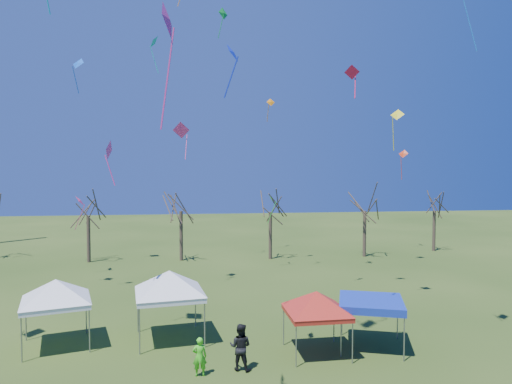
{
  "coord_description": "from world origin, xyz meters",
  "views": [
    {
      "loc": [
        -0.94,
        -18.52,
        8.45
      ],
      "look_at": [
        1.89,
        3.0,
        7.41
      ],
      "focal_mm": 32.0,
      "sensor_mm": 36.0,
      "label": 1
    }
  ],
  "objects_px": {
    "tree_1": "(88,199)",
    "tree_3": "(270,195)",
    "tree_2": "(181,193)",
    "tent_red": "(317,295)",
    "tree_5": "(435,196)",
    "tent_white_mid": "(169,275)",
    "person_green": "(200,356)",
    "tent_blue": "(371,303)",
    "person_dark": "(240,347)",
    "tree_4": "(365,195)",
    "tent_white_west": "(56,284)"
  },
  "relations": [
    {
      "from": "tent_red",
      "to": "tree_3",
      "type": "bearing_deg",
      "value": 86.08
    },
    {
      "from": "tree_3",
      "to": "tree_4",
      "type": "xyz_separation_m",
      "value": [
        9.32,
        -0.04,
        -0.02
      ]
    },
    {
      "from": "tent_blue",
      "to": "tree_1",
      "type": "bearing_deg",
      "value": 128.47
    },
    {
      "from": "tree_3",
      "to": "person_dark",
      "type": "distance_m",
      "value": 24.82
    },
    {
      "from": "tree_1",
      "to": "person_green",
      "type": "xyz_separation_m",
      "value": [
        9.92,
        -24.68,
        -4.99
      ]
    },
    {
      "from": "tree_5",
      "to": "tent_red",
      "type": "bearing_deg",
      "value": -128.08
    },
    {
      "from": "tree_2",
      "to": "person_dark",
      "type": "distance_m",
      "value": 24.86
    },
    {
      "from": "tree_2",
      "to": "tent_white_west",
      "type": "distance_m",
      "value": 21.27
    },
    {
      "from": "tree_5",
      "to": "tent_white_west",
      "type": "relative_size",
      "value": 1.82
    },
    {
      "from": "tree_5",
      "to": "tent_blue",
      "type": "distance_m",
      "value": 29.41
    },
    {
      "from": "tree_1",
      "to": "tree_5",
      "type": "distance_m",
      "value": 34.52
    },
    {
      "from": "tent_white_mid",
      "to": "person_green",
      "type": "bearing_deg",
      "value": -71.21
    },
    {
      "from": "tent_white_west",
      "to": "tent_red",
      "type": "distance_m",
      "value": 12.37
    },
    {
      "from": "tree_4",
      "to": "tree_3",
      "type": "bearing_deg",
      "value": 179.74
    },
    {
      "from": "tree_1",
      "to": "tree_3",
      "type": "height_order",
      "value": "tree_3"
    },
    {
      "from": "tent_blue",
      "to": "person_dark",
      "type": "relative_size",
      "value": 1.89
    },
    {
      "from": "tree_4",
      "to": "tent_blue",
      "type": "distance_m",
      "value": 23.81
    },
    {
      "from": "tree_3",
      "to": "person_green",
      "type": "distance_m",
      "value": 25.58
    },
    {
      "from": "tree_3",
      "to": "tent_white_west",
      "type": "height_order",
      "value": "tree_3"
    },
    {
      "from": "tree_2",
      "to": "tree_5",
      "type": "bearing_deg",
      "value": 3.7
    },
    {
      "from": "tree_5",
      "to": "tent_red",
      "type": "xyz_separation_m",
      "value": [
        -19.23,
        -24.54,
        -3.01
      ]
    },
    {
      "from": "tent_blue",
      "to": "person_green",
      "type": "distance_m",
      "value": 8.45
    },
    {
      "from": "tree_1",
      "to": "tent_blue",
      "type": "distance_m",
      "value": 29.22
    },
    {
      "from": "tree_4",
      "to": "tree_5",
      "type": "distance_m",
      "value": 8.62
    },
    {
      "from": "person_dark",
      "to": "tent_blue",
      "type": "bearing_deg",
      "value": -143.23
    },
    {
      "from": "tent_blue",
      "to": "person_dark",
      "type": "height_order",
      "value": "tent_blue"
    },
    {
      "from": "person_green",
      "to": "tent_blue",
      "type": "bearing_deg",
      "value": -167.9
    },
    {
      "from": "tree_1",
      "to": "tent_red",
      "type": "xyz_separation_m",
      "value": [
        15.26,
        -23.12,
        -3.07
      ]
    },
    {
      "from": "tree_3",
      "to": "tent_white_west",
      "type": "xyz_separation_m",
      "value": [
        -13.65,
        -20.01,
        -3.05
      ]
    },
    {
      "from": "tree_1",
      "to": "tree_3",
      "type": "bearing_deg",
      "value": -2.06
    },
    {
      "from": "tent_blue",
      "to": "person_green",
      "type": "relative_size",
      "value": 2.32
    },
    {
      "from": "tree_2",
      "to": "tree_5",
      "type": "relative_size",
      "value": 1.1
    },
    {
      "from": "tent_red",
      "to": "person_dark",
      "type": "distance_m",
      "value": 4.2
    },
    {
      "from": "tree_2",
      "to": "tent_white_mid",
      "type": "height_order",
      "value": "tree_2"
    },
    {
      "from": "tree_4",
      "to": "tree_5",
      "type": "bearing_deg",
      "value": 13.85
    },
    {
      "from": "tent_red",
      "to": "tree_1",
      "type": "bearing_deg",
      "value": 123.42
    },
    {
      "from": "tree_3",
      "to": "tent_red",
      "type": "bearing_deg",
      "value": -93.92
    },
    {
      "from": "tree_4",
      "to": "tree_5",
      "type": "height_order",
      "value": "tree_4"
    },
    {
      "from": "tree_5",
      "to": "person_dark",
      "type": "distance_m",
      "value": 34.76
    },
    {
      "from": "tree_1",
      "to": "person_dark",
      "type": "height_order",
      "value": "tree_1"
    },
    {
      "from": "tree_1",
      "to": "tree_4",
      "type": "distance_m",
      "value": 26.13
    },
    {
      "from": "tent_red",
      "to": "tree_4",
      "type": "bearing_deg",
      "value": 64.2
    },
    {
      "from": "person_green",
      "to": "tree_1",
      "type": "bearing_deg",
      "value": -69.73
    },
    {
      "from": "tree_2",
      "to": "tent_red",
      "type": "relative_size",
      "value": 2.14
    },
    {
      "from": "person_dark",
      "to": "tree_1",
      "type": "bearing_deg",
      "value": -42.12
    },
    {
      "from": "tent_white_west",
      "to": "person_dark",
      "type": "relative_size",
      "value": 2.07
    },
    {
      "from": "tree_2",
      "to": "person_dark",
      "type": "relative_size",
      "value": 4.14
    },
    {
      "from": "tree_3",
      "to": "tree_4",
      "type": "bearing_deg",
      "value": -0.26
    },
    {
      "from": "tree_1",
      "to": "tent_white_west",
      "type": "xyz_separation_m",
      "value": [
        3.15,
        -20.62,
        -2.77
      ]
    },
    {
      "from": "tent_white_mid",
      "to": "person_dark",
      "type": "bearing_deg",
      "value": -51.07
    }
  ]
}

